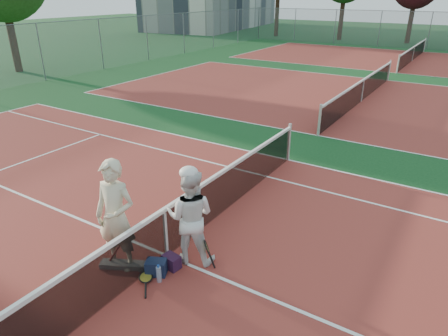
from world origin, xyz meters
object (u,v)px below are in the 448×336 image
(player_b, at_px, (190,217))
(racket_black_held, at_px, (207,255))
(sports_bag_purple, at_px, (172,262))
(net_main, at_px, (166,233))
(sports_bag_navy, at_px, (156,267))
(player_a, at_px, (116,216))
(racket_spare, at_px, (146,278))
(water_bottle, at_px, (159,274))
(racket_red, at_px, (120,253))

(player_b, relative_size, racket_black_held, 3.07)
(sports_bag_purple, bearing_deg, net_main, 143.20)
(racket_black_held, distance_m, sports_bag_navy, 0.90)
(player_a, relative_size, sports_bag_purple, 6.66)
(player_a, height_order, racket_spare, player_a)
(player_a, bearing_deg, racket_spare, -18.43)
(player_b, height_order, sports_bag_purple, player_b)
(net_main, xyz_separation_m, water_bottle, (0.35, -0.63, -0.36))
(water_bottle, bearing_deg, net_main, 119.18)
(player_a, relative_size, racket_spare, 3.41)
(racket_red, bearing_deg, player_b, 16.48)
(player_b, xyz_separation_m, water_bottle, (-0.09, -0.80, -0.75))
(racket_black_held, xyz_separation_m, racket_spare, (-0.71, -0.81, -0.25))
(player_a, bearing_deg, racket_black_held, 16.17)
(water_bottle, bearing_deg, racket_spare, -157.28)
(player_a, relative_size, player_b, 1.14)
(racket_red, height_order, sports_bag_purple, racket_red)
(net_main, bearing_deg, sports_bag_navy, -70.25)
(net_main, distance_m, racket_black_held, 0.88)
(water_bottle, bearing_deg, racket_black_held, 55.43)
(player_b, distance_m, sports_bag_purple, 0.88)
(racket_red, distance_m, water_bottle, 0.87)
(racket_red, xyz_separation_m, water_bottle, (0.86, 0.03, -0.11))
(player_a, relative_size, racket_black_held, 3.50)
(player_b, relative_size, sports_bag_navy, 5.14)
(racket_spare, relative_size, sports_bag_navy, 1.72)
(player_b, height_order, racket_spare, player_b)
(player_b, relative_size, racket_red, 3.45)
(racket_black_held, relative_size, racket_spare, 0.97)
(player_a, relative_size, water_bottle, 6.81)
(player_a, height_order, sports_bag_purple, player_a)
(player_a, bearing_deg, sports_bag_purple, 16.15)
(sports_bag_purple, bearing_deg, sports_bag_navy, -111.47)
(net_main, xyz_separation_m, racket_red, (-0.51, -0.66, -0.25))
(player_b, relative_size, water_bottle, 5.97)
(racket_red, xyz_separation_m, racket_black_held, (1.36, 0.75, 0.03))
(player_b, bearing_deg, sports_bag_purple, 46.90)
(racket_red, height_order, racket_spare, racket_red)
(player_b, xyz_separation_m, sports_bag_navy, (-0.27, -0.68, -0.76))
(player_b, bearing_deg, racket_spare, 49.09)
(racket_red, bearing_deg, net_main, 27.36)
(racket_black_held, bearing_deg, water_bottle, 14.82)
(racket_red, bearing_deg, player_a, -10.29)
(racket_spare, distance_m, sports_bag_navy, 0.24)
(player_a, distance_m, water_bottle, 1.22)
(net_main, bearing_deg, player_b, 21.90)
(sports_bag_navy, bearing_deg, sports_bag_purple, 68.53)
(racket_black_held, distance_m, racket_spare, 1.11)
(sports_bag_navy, bearing_deg, racket_red, -166.91)
(sports_bag_purple, bearing_deg, racket_black_held, 29.06)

